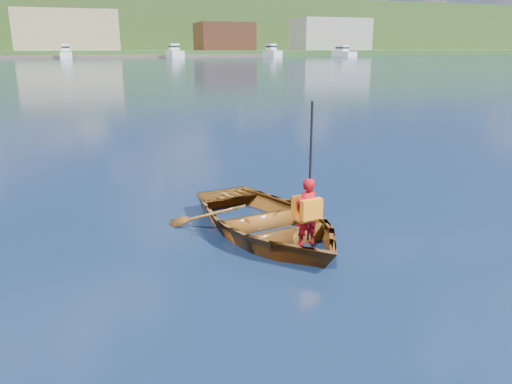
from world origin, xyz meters
The scene contains 8 objects.
ground centered at (0.00, 0.00, 0.00)m, with size 600.00×600.00×0.00m.
rowboat centered at (0.70, 0.68, 0.22)m, with size 3.19×4.03×0.75m.
child_paddler centered at (1.02, -0.18, 0.64)m, with size 0.42×0.39×2.12m.
shoreline centered at (0.00, 236.61, 10.32)m, with size 400.00×140.00×22.00m.
dock centered at (-7.11, 148.00, 0.40)m, with size 159.94×14.00×0.80m.
waterfront_buildings centered at (-7.74, 165.00, 7.74)m, with size 202.00×16.00×14.00m.
marina_yachts centered at (8.96, 143.29, 1.42)m, with size 143.40×13.12×4.26m.
hillside_trees centered at (-12.88, 235.16, 17.69)m, with size 289.39×88.30×26.80m.
Camera 1 is at (-1.94, -6.55, 2.96)m, focal length 35.00 mm.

